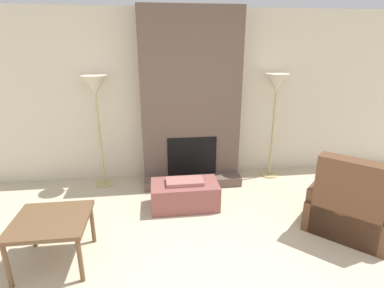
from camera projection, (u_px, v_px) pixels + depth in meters
wall_back at (189, 97)px, 4.71m from camera, size 8.19×0.06×2.60m
fireplace at (191, 103)px, 4.52m from camera, size 1.48×0.61×2.60m
ottoman at (185, 194)px, 4.00m from camera, size 0.89×0.48×0.39m
armchair at (350, 209)px, 3.46m from camera, size 1.19×1.19×0.96m
side_table at (51, 224)px, 2.88m from camera, size 0.70×0.67×0.50m
floor_lamp_left at (95, 91)px, 4.23m from camera, size 0.36×0.36×1.67m
floor_lamp_right at (276, 88)px, 4.56m from camera, size 0.36×0.36×1.67m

